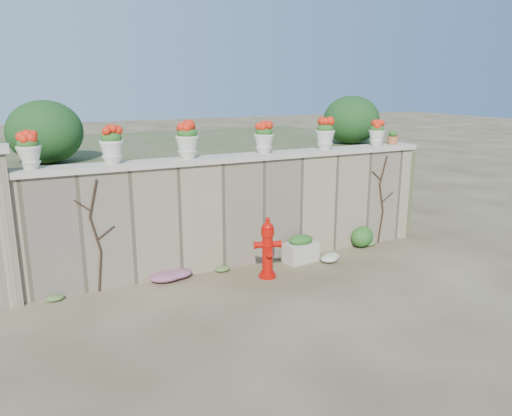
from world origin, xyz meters
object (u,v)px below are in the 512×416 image
planter_box (301,249)px  terracotta_pot (393,138)px  fire_hydrant (268,248)px  urn_pot_0 (29,151)px

planter_box → terracotta_pot: size_ratio=2.41×
terracotta_pot → fire_hydrant: bearing=-165.5°
planter_box → urn_pot_0: 5.10m
urn_pot_0 → planter_box: bearing=-5.9°
urn_pot_0 → terracotta_pot: bearing=0.0°
fire_hydrant → planter_box: bearing=41.3°
fire_hydrant → urn_pot_0: (-3.65, 0.90, 1.83)m
fire_hydrant → urn_pot_0: urn_pot_0 is taller
urn_pot_0 → terracotta_pot: (7.14, 0.00, -0.15)m
terracotta_pot → planter_box: bearing=-169.4°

